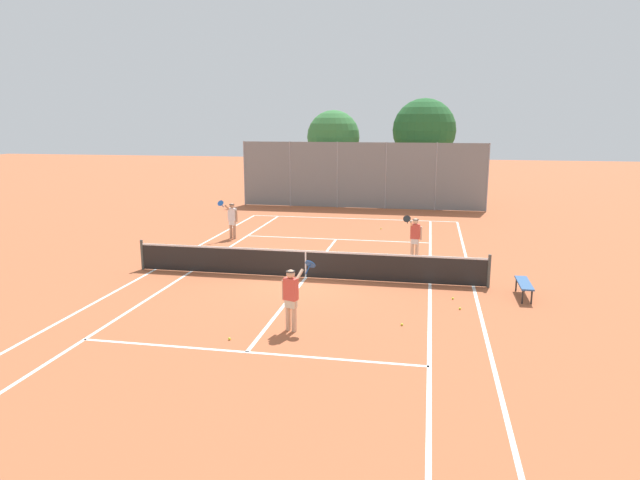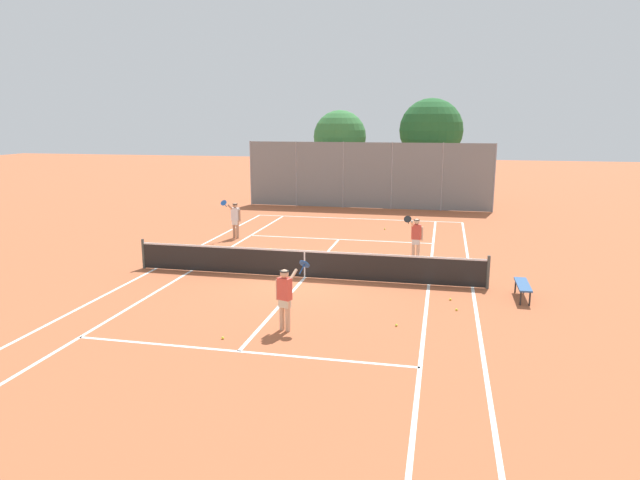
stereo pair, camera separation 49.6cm
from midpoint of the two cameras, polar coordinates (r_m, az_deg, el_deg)
name	(u,v)px [view 2 (the right image)]	position (r m, az deg, el deg)	size (l,w,h in m)	color
ground_plane	(305,278)	(19.31, -0.80, -3.79)	(120.00, 120.00, 0.00)	#B25B38
court_line_markings	(305,278)	(19.31, -0.80, -3.78)	(11.10, 23.90, 0.01)	white
tennis_net	(305,263)	(19.18, -0.81, -2.32)	(12.00, 0.10, 1.07)	#474C47
player_near_side	(285,295)	(14.36, -2.53, -5.55)	(0.83, 0.69, 1.77)	#D8A884
player_far_left	(235,218)	(25.72, -7.93, 2.21)	(0.77, 0.72, 1.77)	tan
player_far_right	(416,236)	(21.78, 10.22, 0.35)	(0.72, 0.72, 1.77)	beige
loose_tennis_ball_0	(457,310)	(16.56, 14.34, -6.76)	(0.07, 0.07, 0.07)	#D1DB33
loose_tennis_ball_1	(223,338)	(14.24, -8.70, -9.66)	(0.07, 0.07, 0.07)	#D1DB33
loose_tennis_ball_2	(385,229)	(27.84, 7.00, 1.11)	(0.07, 0.07, 0.07)	#D1DB33
loose_tennis_ball_3	(396,325)	(15.06, 8.59, -8.42)	(0.07, 0.07, 0.07)	#D1DB33
loose_tennis_ball_4	(270,249)	(23.46, -4.38, -0.89)	(0.07, 0.07, 0.07)	#D1DB33
loose_tennis_ball_5	(450,299)	(17.42, 13.71, -5.79)	(0.07, 0.07, 0.07)	#D1DB33
courtside_bench	(523,286)	(18.10, 20.37, -4.29)	(0.36, 1.50, 0.47)	#33598C
back_fence	(367,175)	(34.19, 5.16, 6.44)	(14.62, 0.08, 3.93)	gray
tree_behind_left	(340,139)	(36.49, 2.43, 10.10)	(3.31, 3.31, 5.81)	brown
tree_behind_right	(433,132)	(36.78, 11.60, 10.53)	(3.94, 3.94, 6.53)	brown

